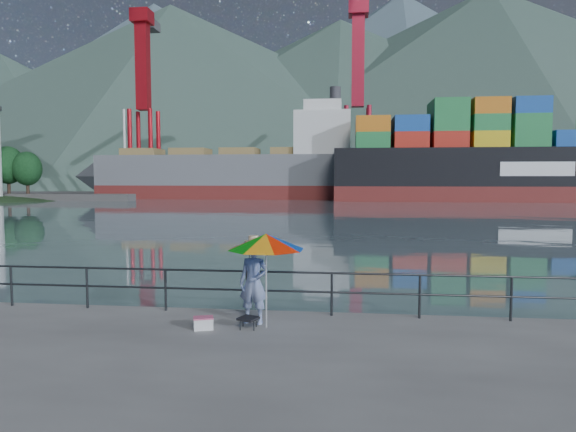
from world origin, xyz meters
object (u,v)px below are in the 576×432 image
Objects in this scene: beach_umbrella at (266,242)px; bulk_carrier at (246,172)px; fisherman at (254,283)px; container_ship at (537,160)px; cooler_bag at (203,324)px.

bulk_carrier reaches higher than beach_umbrella.
beach_umbrella is at bearing -36.07° from fisherman.
beach_umbrella is at bearing -113.09° from container_ship.
bulk_carrier is 45.20m from container_ship.
fisherman is at bearing -113.41° from container_ship.
bulk_carrier is at bearing 82.42° from cooler_bag.
bulk_carrier is (-14.87, 74.00, 3.31)m from fisherman.
bulk_carrier is 0.81× the size of container_ship.
bulk_carrier is (-15.19, 74.32, 2.36)m from beach_umbrella.
cooler_bag is at bearing -168.95° from beach_umbrella.
container_ship is at bearing 74.92° from fisherman.
fisherman is 75.86m from container_ship.
bulk_carrier is (-13.89, 74.57, 4.10)m from cooler_bag.
container_ship reaches higher than bulk_carrier.
beach_umbrella is (0.33, -0.32, 0.95)m from fisherman.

